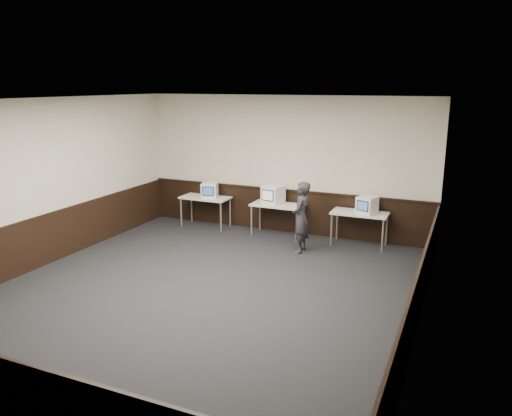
{
  "coord_description": "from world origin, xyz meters",
  "views": [
    {
      "loc": [
        3.97,
        -6.85,
        3.46
      ],
      "look_at": [
        0.32,
        1.6,
        1.15
      ],
      "focal_mm": 35.0,
      "sensor_mm": 36.0,
      "label": 1
    }
  ],
  "objects": [
    {
      "name": "wainscot_back",
      "position": [
        0.0,
        3.98,
        0.5
      ],
      "size": [
        6.98,
        0.04,
        1.0
      ],
      "primitive_type": "cube",
      "color": "black",
      "rests_on": "back_wall"
    },
    {
      "name": "floor",
      "position": [
        0.0,
        0.0,
        0.0
      ],
      "size": [
        8.0,
        8.0,
        0.0
      ],
      "primitive_type": "plane",
      "color": "black",
      "rests_on": "ground"
    },
    {
      "name": "emac_left",
      "position": [
        -1.75,
        3.56,
        0.94
      ],
      "size": [
        0.47,
        0.49,
        0.37
      ],
      "rotation": [
        0.0,
        0.0,
        0.31
      ],
      "color": "white",
      "rests_on": "desk_left"
    },
    {
      "name": "wainscot_rail",
      "position": [
        0.0,
        3.96,
        1.02
      ],
      "size": [
        6.98,
        0.06,
        0.04
      ],
      "primitive_type": "cube",
      "color": "black",
      "rests_on": "wainscot_back"
    },
    {
      "name": "ceiling",
      "position": [
        0.0,
        0.0,
        3.2
      ],
      "size": [
        8.0,
        8.0,
        0.0
      ],
      "primitive_type": "plane",
      "rotation": [
        3.14,
        0.0,
        0.0
      ],
      "color": "white",
      "rests_on": "back_wall"
    },
    {
      "name": "desk_left",
      "position": [
        -1.9,
        3.6,
        0.68
      ],
      "size": [
        1.2,
        0.6,
        0.75
      ],
      "color": "silver",
      "rests_on": "ground"
    },
    {
      "name": "left_wall",
      "position": [
        -3.5,
        0.0,
        1.6
      ],
      "size": [
        0.0,
        8.0,
        8.0
      ],
      "primitive_type": "plane",
      "rotation": [
        1.57,
        0.0,
        1.57
      ],
      "color": "beige",
      "rests_on": "ground"
    },
    {
      "name": "right_wall",
      "position": [
        3.5,
        0.0,
        1.6
      ],
      "size": [
        0.0,
        8.0,
        8.0
      ],
      "primitive_type": "plane",
      "rotation": [
        1.57,
        0.0,
        -1.57
      ],
      "color": "beige",
      "rests_on": "ground"
    },
    {
      "name": "person",
      "position": [
        0.86,
        2.7,
        0.75
      ],
      "size": [
        0.4,
        0.57,
        1.5
      ],
      "primitive_type": "imported",
      "rotation": [
        0.0,
        0.0,
        -1.5
      ],
      "color": "#27272D",
      "rests_on": "ground"
    },
    {
      "name": "wainscot_right",
      "position": [
        3.48,
        0.0,
        0.5
      ],
      "size": [
        0.04,
        7.98,
        1.0
      ],
      "primitive_type": "cube",
      "color": "black",
      "rests_on": "right_wall"
    },
    {
      "name": "desk_center",
      "position": [
        0.0,
        3.6,
        0.68
      ],
      "size": [
        1.2,
        0.6,
        0.75
      ],
      "color": "silver",
      "rests_on": "ground"
    },
    {
      "name": "back_wall",
      "position": [
        0.0,
        4.0,
        1.6
      ],
      "size": [
        7.0,
        0.0,
        7.0
      ],
      "primitive_type": "plane",
      "rotation": [
        1.57,
        0.0,
        0.0
      ],
      "color": "beige",
      "rests_on": "ground"
    },
    {
      "name": "emac_center",
      "position": [
        -0.12,
        3.62,
        0.96
      ],
      "size": [
        0.51,
        0.52,
        0.42
      ],
      "rotation": [
        0.0,
        0.0,
        -0.22
      ],
      "color": "white",
      "rests_on": "desk_center"
    },
    {
      "name": "desk_right",
      "position": [
        1.9,
        3.6,
        0.68
      ],
      "size": [
        1.2,
        0.6,
        0.75
      ],
      "color": "silver",
      "rests_on": "ground"
    },
    {
      "name": "emac_right",
      "position": [
        2.05,
        3.57,
        0.93
      ],
      "size": [
        0.47,
        0.48,
        0.37
      ],
      "rotation": [
        0.0,
        0.0,
        -0.31
      ],
      "color": "white",
      "rests_on": "desk_right"
    },
    {
      "name": "wainscot_left",
      "position": [
        -3.48,
        0.0,
        0.5
      ],
      "size": [
        0.04,
        7.98,
        1.0
      ],
      "primitive_type": "cube",
      "color": "black",
      "rests_on": "left_wall"
    }
  ]
}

